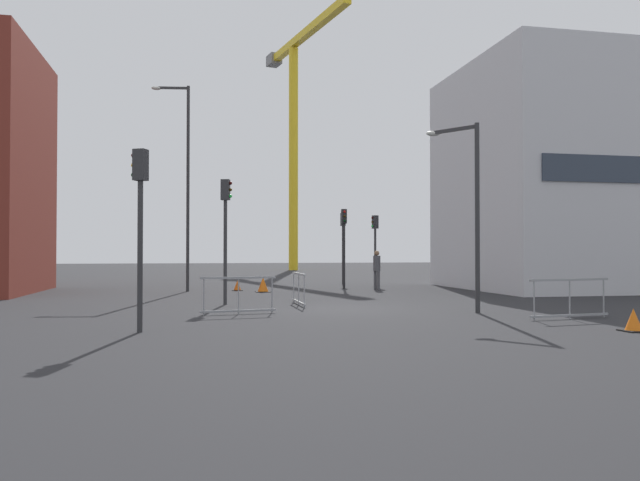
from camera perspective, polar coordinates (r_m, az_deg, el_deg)
name	(u,v)px	position (r m, az deg, el deg)	size (l,w,h in m)	color
ground	(341,309)	(19.70, 1.96, -6.26)	(160.00, 160.00, 0.00)	#28282B
office_block	(565,178)	(32.93, 21.48, 5.30)	(10.12, 9.97, 10.77)	silver
construction_crane	(295,114)	(61.82, -2.28, 11.50)	(4.91, 18.19, 22.69)	yellow
streetlamp_tall	(184,174)	(29.10, -12.27, 5.97)	(1.71, 0.39, 9.33)	#2D2D30
streetlamp_short	(469,198)	(19.05, 13.46, 3.83)	(1.17, 1.42, 5.58)	#2D2D30
traffic_light_island	(344,235)	(30.24, 2.20, 0.50)	(0.25, 0.38, 3.86)	#232326
traffic_light_crosswalk	(343,236)	(34.23, 2.11, 0.37)	(0.24, 0.37, 3.91)	#2D2D30
traffic_light_median	(375,238)	(33.29, 5.04, 0.22)	(0.39, 0.30, 3.72)	#2D2D30
traffic_light_corner	(226,221)	(21.47, -8.61, 1.77)	(0.39, 0.31, 4.25)	#2D2D30
traffic_light_verge	(140,209)	(14.53, -16.10, 2.73)	(0.39, 0.34, 4.09)	#2D2D30
pedestrian_walking	(377,267)	(29.56, 5.20, -2.41)	(0.34, 0.34, 1.84)	#4C4C51
safety_barrier_right_run	(299,288)	(21.06, -1.95, -4.38)	(0.06, 2.39, 1.08)	gray
safety_barrier_left_run	(570,298)	(17.95, 21.82, -4.89)	(2.51, 0.40, 1.08)	gray
safety_barrier_front	(239,295)	(18.08, -7.44, -4.93)	(2.19, 0.37, 1.08)	gray
traffic_cone_striped	(634,321)	(15.82, 26.69, -6.57)	(0.51, 0.51, 0.52)	black
traffic_cone_by_barrier	(237,286)	(29.07, -7.55, -4.14)	(0.47, 0.47, 0.47)	black
traffic_cone_orange	(263,285)	(27.94, -5.22, -4.07)	(0.65, 0.65, 0.66)	black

